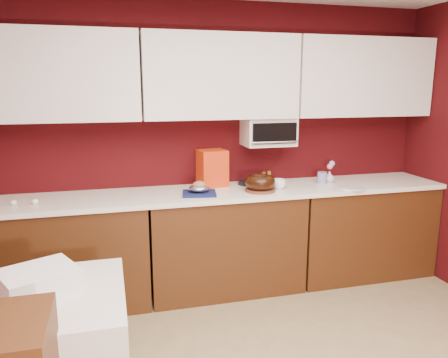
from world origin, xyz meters
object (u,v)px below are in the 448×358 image
blue_jar (322,178)px  newspaper_stack (39,281)px  pandoro_box (212,168)px  foil_ham_nest (199,188)px  bundt_cake (260,182)px  coffee_mug (279,183)px  flower_vase (329,176)px  toaster_oven (268,131)px

blue_jar → newspaper_stack: blue_jar is taller
pandoro_box → blue_jar: bearing=-16.1°
foil_ham_nest → bundt_cake: bearing=-2.5°
coffee_mug → newspaper_stack: coffee_mug is taller
flower_vase → foil_ham_nest: bearing=-172.9°
foil_ham_nest → blue_jar: size_ratio=1.67×
blue_jar → flower_vase: flower_vase is taller
newspaper_stack → blue_jar: bearing=30.8°
blue_jar → coffee_mug: bearing=-166.2°
blue_jar → foil_ham_nest: bearing=-173.3°
bundt_cake → newspaper_stack: bundt_cake is taller
toaster_oven → newspaper_stack: toaster_oven is taller
foil_ham_nest → pandoro_box: bearing=58.7°
bundt_cake → foil_ham_nest: bundt_cake is taller
toaster_oven → bundt_cake: toaster_oven is taller
flower_vase → pandoro_box: bearing=172.8°
coffee_mug → flower_vase: bearing=13.5°
bundt_cake → foil_ham_nest: (-0.52, 0.02, -0.03)m
blue_jar → bundt_cake: bearing=-166.2°
toaster_oven → foil_ham_nest: bearing=-159.1°
newspaper_stack → flower_vase: bearing=30.2°
toaster_oven → pandoro_box: size_ratio=1.40×
bundt_cake → foil_ham_nest: bearing=177.5°
bundt_cake → newspaper_stack: bearing=-143.5°
bundt_cake → flower_vase: (0.74, 0.18, -0.02)m
foil_ham_nest → newspaper_stack: 1.62m
toaster_oven → newspaper_stack: 2.36m
bundt_cake → flower_vase: size_ratio=2.22×
bundt_cake → flower_vase: bearing=13.7°
pandoro_box → coffee_mug: bearing=-34.2°
coffee_mug → toaster_oven: bearing=95.1°
pandoro_box → newspaper_stack: bearing=-137.3°
coffee_mug → flower_vase: flower_vase is taller
toaster_oven → newspaper_stack: (-1.77, -1.47, -0.56)m
foil_ham_nest → newspaper_stack: bearing=-131.8°
blue_jar → flower_vase: 0.09m
pandoro_box → coffee_mug: pandoro_box is taller
flower_vase → newspaper_stack: bearing=-149.8°
foil_ham_nest → coffee_mug: (0.71, 0.02, -0.00)m
foil_ham_nest → pandoro_box: pandoro_box is taller
toaster_oven → foil_ham_nest: (-0.69, -0.26, -0.42)m
toaster_oven → blue_jar: (0.49, -0.12, -0.42)m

